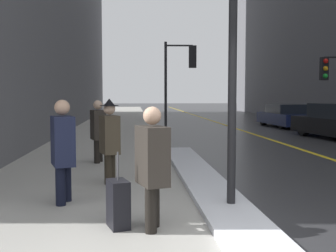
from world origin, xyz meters
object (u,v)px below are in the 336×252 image
Objects in this scene: lamp_post at (233,25)px; parked_car_navy at (288,116)px; pedestrian_with_shoulder_bag at (152,162)px; traffic_light_far at (334,77)px; pedestrian_in_glasses at (98,128)px; pedestrian_trailing at (63,147)px; pedestrian_in_fedora at (110,137)px; traffic_light_near at (182,68)px; rolling_suitcase at (118,204)px.

lamp_post is 16.73m from parked_car_navy.
traffic_light_far is at bearing 127.94° from pedestrian_with_shoulder_bag.
parked_car_navy is (8.81, 10.83, -0.27)m from pedestrian_in_glasses.
pedestrian_in_fedora is at bearing 139.15° from pedestrian_trailing.
traffic_light_near reaches higher than rolling_suitcase.
traffic_light_near is at bearing 148.08° from pedestrian_in_fedora.
pedestrian_trailing is (-2.44, 0.56, -1.74)m from lamp_post.
pedestrian_trailing is 1.63m from rolling_suitcase.
pedestrian_trailing is 17.24m from parked_car_navy.
rolling_suitcase is (-1.58, -0.70, -2.31)m from lamp_post.
traffic_light_near reaches higher than traffic_light_far.
lamp_post is at bearing 96.66° from rolling_suitcase.
pedestrian_with_shoulder_bag is at bearing 25.84° from pedestrian_trailing.
lamp_post reaches higher than parked_car_navy.
lamp_post reaches higher than pedestrian_in_glasses.
traffic_light_near is 12.54m from rolling_suitcase.
lamp_post is 2.88m from rolling_suitcase.
pedestrian_with_shoulder_bag is 0.99× the size of pedestrian_in_glasses.
pedestrian_in_glasses is (-2.87, -6.97, -1.91)m from traffic_light_near.
pedestrian_in_glasses is at bearing -109.81° from traffic_light_near.
pedestrian_in_glasses reaches higher than rolling_suitcase.
rolling_suitcase is at bearing 151.34° from parked_car_navy.
pedestrian_in_fedora reaches higher than parked_car_navy.
pedestrian_trailing is at bearing -103.29° from traffic_light_near.
parked_car_navy is (6.58, 15.25, -2.04)m from lamp_post.
rolling_suitcase is (0.86, -1.26, -0.57)m from pedestrian_trailing.
pedestrian_trailing is 1.65× the size of rolling_suitcase.
lamp_post is at bearing 25.32° from pedestrian_in_fedora.
rolling_suitcase is at bearing -10.00° from pedestrian_in_glasses.
pedestrian_with_shoulder_bag is 1.86m from pedestrian_trailing.
rolling_suitcase is (0.24, -2.68, -0.56)m from pedestrian_in_fedora.
pedestrian_with_shoulder_bag is 0.35× the size of parked_car_navy.
traffic_light_near is 0.88× the size of parked_car_navy.
pedestrian_with_shoulder_bag is 1.58× the size of rolling_suitcase.
lamp_post is 1.13× the size of traffic_light_near.
traffic_light_far is at bearing 177.79° from parked_car_navy.
rolling_suitcase is at bearing -12.11° from pedestrian_in_fedora.
traffic_light_near is at bearing 146.85° from pedestrian_trailing.
traffic_light_far reaches higher than pedestrian_with_shoulder_bag.
pedestrian_with_shoulder_bag is at bearing -4.07° from pedestrian_in_fedora.
pedestrian_in_fedora reaches higher than rolling_suitcase.
pedestrian_with_shoulder_bag is 2.86m from pedestrian_in_fedora.
pedestrian_with_shoulder_bag is at bearing 58.49° from rolling_suitcase.
traffic_light_near is 11.42m from pedestrian_trailing.
traffic_light_near is 7.78m from pedestrian_in_glasses.
pedestrian_in_glasses is at bearing 159.63° from pedestrian_trailing.
pedestrian_in_glasses is at bearing 170.00° from rolling_suitcase.
traffic_light_far is 13.57m from pedestrian_with_shoulder_bag.
lamp_post reaches higher than traffic_light_far.
rolling_suitcase is at bearing 52.54° from traffic_light_far.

